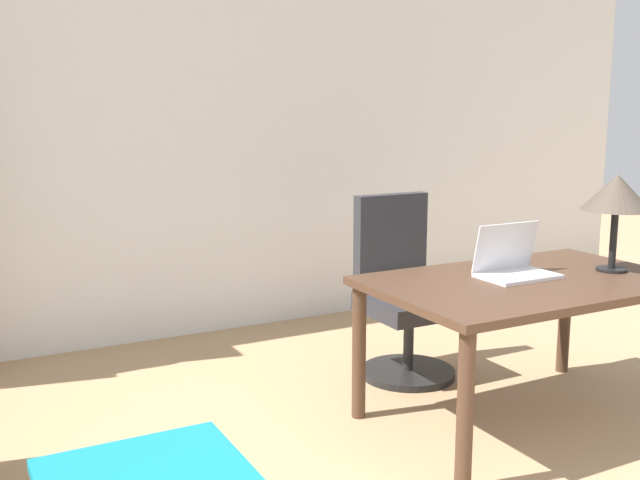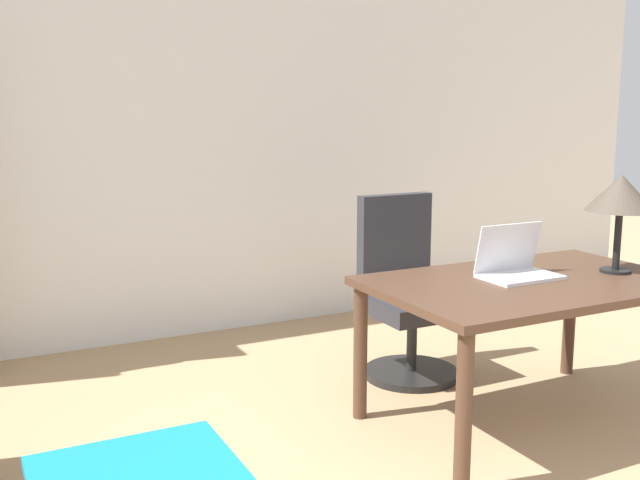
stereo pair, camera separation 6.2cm
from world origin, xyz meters
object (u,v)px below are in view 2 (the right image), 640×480
at_px(laptop, 516,266).
at_px(office_chair, 406,297).
at_px(table_lamp, 621,195).
at_px(desk, 529,298).

bearing_deg(laptop, office_chair, 99.21).
height_order(laptop, table_lamp, table_lamp).
bearing_deg(laptop, desk, -73.60).
height_order(laptop, office_chair, office_chair).
relative_size(desk, laptop, 4.07).
height_order(desk, office_chair, office_chair).
height_order(table_lamp, office_chair, table_lamp).
distance_m(desk, table_lamp, 0.70).
relative_size(table_lamp, office_chair, 0.47).
distance_m(desk, laptop, 0.17).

